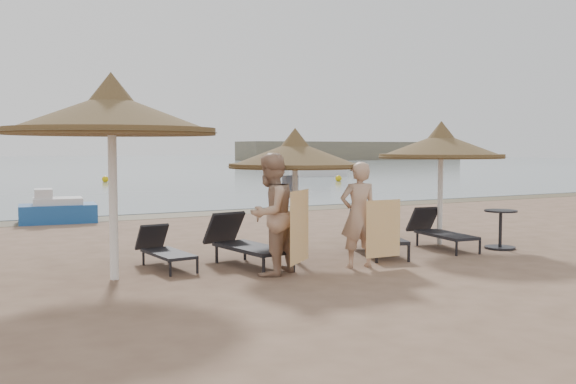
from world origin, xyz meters
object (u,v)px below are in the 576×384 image
object	(u,v)px
palapa_right	(441,146)
person_right	(359,206)
lounger_far_right	(439,230)
side_table	(500,231)
pedal_boat	(57,210)
palapa_left	(112,115)
lounger_near_right	(374,232)
palapa_center	(295,155)
lounger_far_left	(163,249)
lounger_near_left	(243,242)
person_left	(270,205)

from	to	relation	value
palapa_right	person_right	world-z (taller)	palapa_right
palapa_right	lounger_far_right	xyz separation A→B (m)	(-0.33, -0.35, -1.75)
side_table	pedal_boat	xyz separation A→B (m)	(-7.35, 9.23, -0.03)
lounger_far_right	palapa_left	bearing A→B (deg)	-172.84
lounger_near_right	pedal_boat	distance (m)	9.66
palapa_left	palapa_center	world-z (taller)	palapa_left
palapa_right	pedal_boat	bearing A→B (deg)	129.06
palapa_center	lounger_near_right	distance (m)	2.39
lounger_far_left	side_table	world-z (taller)	side_table
lounger_near_left	side_table	world-z (taller)	lounger_near_left
person_right	pedal_boat	world-z (taller)	person_right
palapa_left	person_right	distance (m)	4.39
lounger_far_left	lounger_near_left	size ratio (longest dim) A/B	0.78
lounger_far_right	side_table	xyz separation A→B (m)	(1.03, -0.70, 0.01)
palapa_left	lounger_far_right	distance (m)	7.08
lounger_far_left	person_right	world-z (taller)	person_right
palapa_right	lounger_near_left	size ratio (longest dim) A/B	1.28
lounger_far_right	person_left	xyz separation A→B (m)	(-4.37, -0.86, 0.79)
palapa_center	palapa_right	bearing A→B (deg)	4.06
palapa_left	lounger_far_left	size ratio (longest dim) A/B	2.01
lounger_far_left	palapa_left	bearing A→B (deg)	-151.85
palapa_right	palapa_center	bearing A→B (deg)	-175.94
palapa_right	person_left	distance (m)	4.95
lounger_near_right	palapa_center	bearing A→B (deg)	-160.68
palapa_right	lounger_near_right	bearing A→B (deg)	-173.05
palapa_center	pedal_boat	xyz separation A→B (m)	(-2.93, 8.45, -1.60)
lounger_far_right	person_right	distance (m)	3.00
palapa_right	person_left	xyz separation A→B (m)	(-4.70, -1.22, -0.96)
lounger_near_left	side_table	size ratio (longest dim) A/B	2.61
lounger_far_right	side_table	distance (m)	1.25
lounger_far_left	lounger_near_right	world-z (taller)	lounger_near_right
side_table	pedal_boat	distance (m)	11.80
palapa_center	pedal_boat	size ratio (longest dim) A/B	1.15
lounger_near_right	person_right	bearing A→B (deg)	-117.49
lounger_near_right	side_table	world-z (taller)	lounger_near_right
lounger_near_left	lounger_far_right	world-z (taller)	lounger_near_left
palapa_left	lounger_far_right	size ratio (longest dim) A/B	1.75
lounger_near_left	side_table	bearing A→B (deg)	-17.08
palapa_center	palapa_right	world-z (taller)	palapa_right
lounger_far_right	pedal_boat	bearing A→B (deg)	133.45
palapa_left	person_left	bearing A→B (deg)	-19.67
lounger_near_right	pedal_boat	world-z (taller)	pedal_boat
palapa_center	lounger_near_left	size ratio (longest dim) A/B	1.18
palapa_center	person_left	size ratio (longest dim) A/B	1.07
palapa_right	lounger_far_left	distance (m)	6.31
palapa_right	pedal_boat	xyz separation A→B (m)	(-6.64, 8.18, -1.77)
person_left	palapa_left	bearing A→B (deg)	-49.90
person_right	lounger_far_right	bearing A→B (deg)	-148.17
palapa_left	person_right	xyz separation A→B (m)	(3.99, -0.99, -1.53)
palapa_center	lounger_near_left	world-z (taller)	palapa_center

